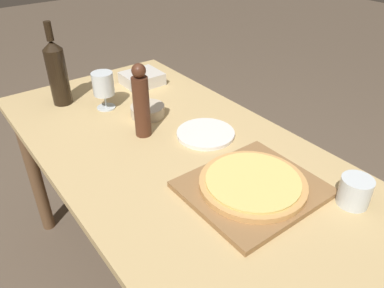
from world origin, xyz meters
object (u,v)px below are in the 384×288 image
(pizza, at_px, (253,183))
(pepper_mill, at_px, (141,102))
(wine_bottle, at_px, (57,72))
(small_bowl, at_px, (148,111))
(wine_glass, at_px, (103,85))

(pizza, xyz_separation_m, pepper_mill, (-0.09, 0.46, 0.10))
(wine_bottle, distance_m, pepper_mill, 0.44)
(pizza, height_order, small_bowl, same)
(pepper_mill, bearing_deg, pizza, -79.18)
(wine_glass, bearing_deg, pepper_mill, -86.61)
(pizza, distance_m, small_bowl, 0.57)
(pepper_mill, relative_size, small_bowl, 2.02)
(pizza, height_order, wine_bottle, wine_bottle)
(wine_bottle, distance_m, small_bowl, 0.40)
(wine_glass, bearing_deg, pizza, -81.89)
(pepper_mill, xyz_separation_m, small_bowl, (0.09, 0.11, -0.11))
(pepper_mill, bearing_deg, wine_bottle, 108.29)
(wine_bottle, height_order, small_bowl, wine_bottle)
(pizza, height_order, pepper_mill, pepper_mill)
(wine_glass, bearing_deg, wine_bottle, 129.30)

